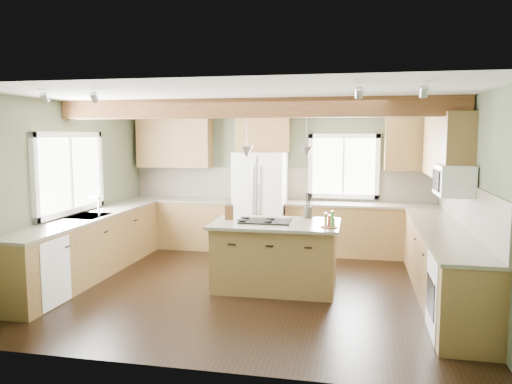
# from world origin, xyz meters

# --- Properties ---
(floor) EXTENTS (5.60, 5.60, 0.00)m
(floor) POSITION_xyz_m (0.00, 0.00, 0.00)
(floor) COLOR black
(floor) RESTS_ON ground
(ceiling) EXTENTS (5.60, 5.60, 0.00)m
(ceiling) POSITION_xyz_m (0.00, 0.00, 2.60)
(ceiling) COLOR silver
(ceiling) RESTS_ON wall_back
(wall_back) EXTENTS (5.60, 0.00, 5.60)m
(wall_back) POSITION_xyz_m (0.00, 2.50, 1.30)
(wall_back) COLOR #4B533B
(wall_back) RESTS_ON ground
(wall_left) EXTENTS (0.00, 5.00, 5.00)m
(wall_left) POSITION_xyz_m (-2.80, 0.00, 1.30)
(wall_left) COLOR #4B533B
(wall_left) RESTS_ON ground
(wall_right) EXTENTS (0.00, 5.00, 5.00)m
(wall_right) POSITION_xyz_m (2.80, 0.00, 1.30)
(wall_right) COLOR #4B533B
(wall_right) RESTS_ON ground
(ceiling_beam) EXTENTS (5.55, 0.26, 0.26)m
(ceiling_beam) POSITION_xyz_m (0.00, 0.06, 2.47)
(ceiling_beam) COLOR #4D2816
(ceiling_beam) RESTS_ON ceiling
(soffit_trim) EXTENTS (5.55, 0.20, 0.10)m
(soffit_trim) POSITION_xyz_m (0.00, 2.40, 2.54)
(soffit_trim) COLOR #4D2816
(soffit_trim) RESTS_ON ceiling
(backsplash_back) EXTENTS (5.58, 0.03, 0.58)m
(backsplash_back) POSITION_xyz_m (0.00, 2.48, 1.21)
(backsplash_back) COLOR brown
(backsplash_back) RESTS_ON wall_back
(backsplash_right) EXTENTS (0.03, 3.70, 0.58)m
(backsplash_right) POSITION_xyz_m (2.78, 0.05, 1.21)
(backsplash_right) COLOR brown
(backsplash_right) RESTS_ON wall_right
(base_cab_back_left) EXTENTS (2.02, 0.60, 0.88)m
(base_cab_back_left) POSITION_xyz_m (-1.79, 2.20, 0.44)
(base_cab_back_left) COLOR brown
(base_cab_back_left) RESTS_ON floor
(counter_back_left) EXTENTS (2.06, 0.64, 0.04)m
(counter_back_left) POSITION_xyz_m (-1.79, 2.20, 0.90)
(counter_back_left) COLOR brown
(counter_back_left) RESTS_ON base_cab_back_left
(base_cab_back_right) EXTENTS (2.62, 0.60, 0.88)m
(base_cab_back_right) POSITION_xyz_m (1.49, 2.20, 0.44)
(base_cab_back_right) COLOR brown
(base_cab_back_right) RESTS_ON floor
(counter_back_right) EXTENTS (2.66, 0.64, 0.04)m
(counter_back_right) POSITION_xyz_m (1.49, 2.20, 0.90)
(counter_back_right) COLOR brown
(counter_back_right) RESTS_ON base_cab_back_right
(base_cab_left) EXTENTS (0.60, 3.70, 0.88)m
(base_cab_left) POSITION_xyz_m (-2.50, 0.05, 0.44)
(base_cab_left) COLOR brown
(base_cab_left) RESTS_ON floor
(counter_left) EXTENTS (0.64, 3.74, 0.04)m
(counter_left) POSITION_xyz_m (-2.50, 0.05, 0.90)
(counter_left) COLOR brown
(counter_left) RESTS_ON base_cab_left
(base_cab_right) EXTENTS (0.60, 3.70, 0.88)m
(base_cab_right) POSITION_xyz_m (2.50, 0.05, 0.44)
(base_cab_right) COLOR brown
(base_cab_right) RESTS_ON floor
(counter_right) EXTENTS (0.64, 3.74, 0.04)m
(counter_right) POSITION_xyz_m (2.50, 0.05, 0.90)
(counter_right) COLOR brown
(counter_right) RESTS_ON base_cab_right
(upper_cab_back_left) EXTENTS (1.40, 0.35, 0.90)m
(upper_cab_back_left) POSITION_xyz_m (-1.99, 2.33, 1.95)
(upper_cab_back_left) COLOR brown
(upper_cab_back_left) RESTS_ON wall_back
(upper_cab_over_fridge) EXTENTS (0.96, 0.35, 0.70)m
(upper_cab_over_fridge) POSITION_xyz_m (-0.30, 2.33, 2.15)
(upper_cab_over_fridge) COLOR brown
(upper_cab_over_fridge) RESTS_ON wall_back
(upper_cab_right) EXTENTS (0.35, 2.20, 0.90)m
(upper_cab_right) POSITION_xyz_m (2.62, 0.90, 1.95)
(upper_cab_right) COLOR brown
(upper_cab_right) RESTS_ON wall_right
(upper_cab_back_corner) EXTENTS (0.90, 0.35, 0.90)m
(upper_cab_back_corner) POSITION_xyz_m (2.30, 2.33, 1.95)
(upper_cab_back_corner) COLOR brown
(upper_cab_back_corner) RESTS_ON wall_back
(window_left) EXTENTS (0.04, 1.60, 1.05)m
(window_left) POSITION_xyz_m (-2.78, 0.05, 1.55)
(window_left) COLOR white
(window_left) RESTS_ON wall_left
(window_back) EXTENTS (1.10, 0.04, 1.00)m
(window_back) POSITION_xyz_m (1.15, 2.48, 1.55)
(window_back) COLOR white
(window_back) RESTS_ON wall_back
(sink) EXTENTS (0.50, 0.65, 0.03)m
(sink) POSITION_xyz_m (-2.50, 0.05, 0.91)
(sink) COLOR #262628
(sink) RESTS_ON counter_left
(faucet) EXTENTS (0.02, 0.02, 0.28)m
(faucet) POSITION_xyz_m (-2.32, 0.05, 1.05)
(faucet) COLOR #B2B2B7
(faucet) RESTS_ON sink
(dishwasher) EXTENTS (0.60, 0.60, 0.84)m
(dishwasher) POSITION_xyz_m (-2.49, -1.25, 0.43)
(dishwasher) COLOR white
(dishwasher) RESTS_ON floor
(oven) EXTENTS (0.60, 0.72, 0.84)m
(oven) POSITION_xyz_m (2.49, -1.25, 0.43)
(oven) COLOR white
(oven) RESTS_ON floor
(microwave) EXTENTS (0.40, 0.70, 0.38)m
(microwave) POSITION_xyz_m (2.58, -0.05, 1.55)
(microwave) COLOR white
(microwave) RESTS_ON wall_right
(pendant_left) EXTENTS (0.18, 0.18, 0.16)m
(pendant_left) POSITION_xyz_m (-0.09, 0.06, 1.88)
(pendant_left) COLOR #B2B2B7
(pendant_left) RESTS_ON ceiling
(pendant_right) EXTENTS (0.18, 0.18, 0.16)m
(pendant_right) POSITION_xyz_m (0.72, 0.06, 1.88)
(pendant_right) COLOR #B2B2B7
(pendant_right) RESTS_ON ceiling
(refrigerator) EXTENTS (0.90, 0.74, 1.80)m
(refrigerator) POSITION_xyz_m (-0.30, 2.12, 0.90)
(refrigerator) COLOR white
(refrigerator) RESTS_ON floor
(island) EXTENTS (1.63, 1.01, 0.88)m
(island) POSITION_xyz_m (0.32, 0.06, 0.44)
(island) COLOR brown
(island) RESTS_ON floor
(island_top) EXTENTS (1.74, 1.12, 0.04)m
(island_top) POSITION_xyz_m (0.32, 0.06, 0.90)
(island_top) COLOR brown
(island_top) RESTS_ON island
(cooktop) EXTENTS (0.71, 0.48, 0.02)m
(cooktop) POSITION_xyz_m (0.18, 0.06, 0.93)
(cooktop) COLOR black
(cooktop) RESTS_ON island_top
(knife_block) EXTENTS (0.14, 0.12, 0.20)m
(knife_block) POSITION_xyz_m (-0.37, 0.17, 1.02)
(knife_block) COLOR brown
(knife_block) RESTS_ON island_top
(utensil_crock) EXTENTS (0.14, 0.14, 0.17)m
(utensil_crock) POSITION_xyz_m (0.71, 0.50, 1.00)
(utensil_crock) COLOR #39342E
(utensil_crock) RESTS_ON island_top
(bottle_tray) EXTENTS (0.25, 0.25, 0.21)m
(bottle_tray) POSITION_xyz_m (1.06, -0.18, 1.02)
(bottle_tray) COLOR brown
(bottle_tray) RESTS_ON island_top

